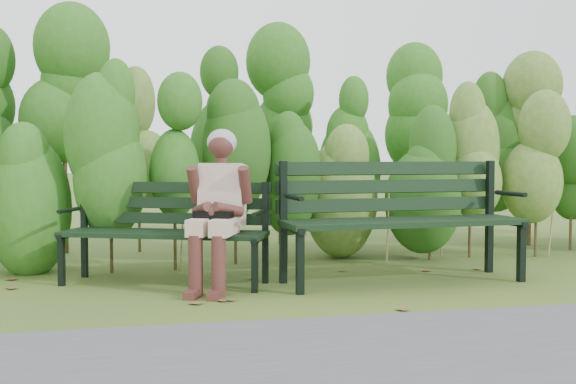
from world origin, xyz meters
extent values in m
plane|color=#3A5224|center=(0.00, 0.00, 0.00)|extent=(80.00, 80.00, 0.00)
cube|color=#474749|center=(0.00, -2.20, 0.01)|extent=(60.00, 2.50, 0.01)
cylinder|color=#47381E|center=(-2.14, 1.30, 0.40)|extent=(0.03, 0.03, 0.80)
ellipsoid|color=#2C6418|center=(-2.14, 1.30, 1.04)|extent=(0.64, 0.64, 1.44)
cylinder|color=#47381E|center=(-1.53, 1.30, 0.40)|extent=(0.03, 0.03, 0.80)
ellipsoid|color=#2C6418|center=(-1.53, 1.30, 1.04)|extent=(0.64, 0.64, 1.44)
cylinder|color=#47381E|center=(-0.92, 1.30, 0.40)|extent=(0.03, 0.03, 0.80)
ellipsoid|color=#2C6418|center=(-0.92, 1.30, 1.04)|extent=(0.64, 0.64, 1.44)
cylinder|color=#47381E|center=(-0.31, 1.30, 0.40)|extent=(0.03, 0.03, 0.80)
ellipsoid|color=#2C6418|center=(-0.31, 1.30, 1.04)|extent=(0.64, 0.64, 1.44)
cylinder|color=#47381E|center=(0.31, 1.30, 0.40)|extent=(0.03, 0.03, 0.80)
ellipsoid|color=#2C6418|center=(0.31, 1.30, 1.04)|extent=(0.64, 0.64, 1.44)
cylinder|color=#47381E|center=(0.92, 1.30, 0.40)|extent=(0.03, 0.03, 0.80)
ellipsoid|color=#2C6418|center=(0.92, 1.30, 1.04)|extent=(0.64, 0.64, 1.44)
cylinder|color=#47381E|center=(1.53, 1.30, 0.40)|extent=(0.03, 0.03, 0.80)
ellipsoid|color=#2C6418|center=(1.53, 1.30, 1.04)|extent=(0.64, 0.64, 1.44)
cylinder|color=#47381E|center=(2.14, 1.30, 0.40)|extent=(0.03, 0.03, 0.80)
ellipsoid|color=#2C6418|center=(2.14, 1.30, 1.04)|extent=(0.64, 0.64, 1.44)
cylinder|color=#47381E|center=(2.75, 1.30, 0.40)|extent=(0.03, 0.03, 0.80)
ellipsoid|color=#2C6418|center=(2.75, 1.30, 1.04)|extent=(0.64, 0.64, 1.44)
cylinder|color=#47381E|center=(-1.92, 2.30, 0.55)|extent=(0.04, 0.04, 1.10)
ellipsoid|color=#29531B|center=(-1.92, 2.30, 1.43)|extent=(0.70, 0.70, 1.98)
cylinder|color=#47381E|center=(-1.15, 2.30, 0.55)|extent=(0.04, 0.04, 1.10)
ellipsoid|color=#29531B|center=(-1.15, 2.30, 1.43)|extent=(0.70, 0.70, 1.98)
cylinder|color=#47381E|center=(-0.38, 2.30, 0.55)|extent=(0.04, 0.04, 1.10)
ellipsoid|color=#29531B|center=(-0.38, 2.30, 1.43)|extent=(0.70, 0.70, 1.98)
cylinder|color=#47381E|center=(0.38, 2.30, 0.55)|extent=(0.04, 0.04, 1.10)
ellipsoid|color=#29531B|center=(0.38, 2.30, 1.43)|extent=(0.70, 0.70, 1.98)
cylinder|color=#47381E|center=(1.15, 2.30, 0.55)|extent=(0.04, 0.04, 1.10)
ellipsoid|color=#29531B|center=(1.15, 2.30, 1.43)|extent=(0.70, 0.70, 1.98)
cylinder|color=#47381E|center=(1.92, 2.30, 0.55)|extent=(0.04, 0.04, 1.10)
ellipsoid|color=#29531B|center=(1.92, 2.30, 1.43)|extent=(0.70, 0.70, 1.98)
cylinder|color=#47381E|center=(2.69, 2.30, 0.55)|extent=(0.04, 0.04, 1.10)
ellipsoid|color=#29531B|center=(2.69, 2.30, 1.43)|extent=(0.70, 0.70, 1.98)
cylinder|color=#47381E|center=(3.46, 2.30, 0.55)|extent=(0.04, 0.04, 1.10)
ellipsoid|color=#29531B|center=(3.46, 2.30, 1.43)|extent=(0.70, 0.70, 1.98)
cube|color=brown|center=(-0.90, -1.07, 0.00)|extent=(0.11, 0.10, 0.01)
cube|color=brown|center=(0.52, 0.45, 0.00)|extent=(0.08, 0.10, 0.01)
cube|color=brown|center=(2.16, 0.70, 0.00)|extent=(0.09, 0.11, 0.01)
cube|color=brown|center=(0.39, -0.90, 0.00)|extent=(0.08, 0.10, 0.01)
cube|color=brown|center=(-1.05, 0.84, 0.00)|extent=(0.11, 0.11, 0.01)
cube|color=brown|center=(-0.99, -0.62, 0.00)|extent=(0.07, 0.09, 0.01)
cube|color=brown|center=(-0.98, 0.78, 0.00)|extent=(0.11, 0.11, 0.01)
cube|color=brown|center=(-1.15, -0.84, 0.00)|extent=(0.09, 0.11, 0.01)
cube|color=brown|center=(0.99, 0.12, 0.00)|extent=(0.11, 0.11, 0.01)
cube|color=brown|center=(0.02, -0.03, 0.00)|extent=(0.08, 0.10, 0.01)
cube|color=brown|center=(1.66, -0.40, 0.00)|extent=(0.11, 0.11, 0.01)
cube|color=brown|center=(-1.11, -0.14, 0.00)|extent=(0.09, 0.11, 0.01)
cube|color=brown|center=(-0.45, -1.13, 0.00)|extent=(0.10, 0.08, 0.01)
cube|color=brown|center=(-0.18, -0.67, 0.00)|extent=(0.11, 0.11, 0.01)
cube|color=brown|center=(-1.69, -0.78, 0.00)|extent=(0.09, 0.07, 0.01)
cube|color=black|center=(-1.07, 0.30, 0.42)|extent=(1.59, 0.72, 0.04)
cube|color=black|center=(-1.03, 0.40, 0.42)|extent=(1.59, 0.72, 0.04)
cube|color=black|center=(-0.99, 0.51, 0.42)|extent=(1.59, 0.72, 0.04)
cube|color=black|center=(-0.94, 0.62, 0.42)|extent=(1.59, 0.72, 0.04)
cube|color=black|center=(-0.91, 0.70, 0.52)|extent=(1.57, 0.67, 0.10)
cube|color=black|center=(-0.91, 0.71, 0.65)|extent=(1.57, 0.67, 0.10)
cube|color=black|center=(-0.90, 0.72, 0.78)|extent=(1.57, 0.67, 0.10)
cube|color=black|center=(-1.82, 0.58, 0.21)|extent=(0.06, 0.06, 0.42)
cube|color=black|center=(-1.67, 0.95, 0.42)|extent=(0.06, 0.06, 0.83)
cube|color=black|center=(-1.75, 0.75, 0.40)|extent=(0.22, 0.45, 0.04)
cylinder|color=black|center=(-1.76, 0.71, 0.60)|extent=(0.16, 0.33, 0.03)
cube|color=black|center=(-0.34, -0.01, 0.21)|extent=(0.06, 0.06, 0.42)
cube|color=black|center=(-0.19, 0.36, 0.42)|extent=(0.06, 0.06, 0.83)
cube|color=black|center=(-0.27, 0.16, 0.40)|extent=(0.22, 0.45, 0.04)
cylinder|color=black|center=(-0.29, 0.12, 0.60)|extent=(0.16, 0.33, 0.03)
cube|color=black|center=(0.95, -0.07, 0.50)|extent=(2.02, 0.25, 0.04)
cube|color=black|center=(0.94, 0.07, 0.50)|extent=(2.02, 0.25, 0.04)
cube|color=black|center=(0.93, 0.21, 0.50)|extent=(2.02, 0.25, 0.04)
cube|color=black|center=(0.92, 0.35, 0.50)|extent=(2.02, 0.25, 0.04)
cube|color=black|center=(0.91, 0.45, 0.63)|extent=(2.01, 0.19, 0.12)
cube|color=black|center=(0.91, 0.47, 0.78)|extent=(2.01, 0.19, 0.12)
cube|color=black|center=(0.91, 0.48, 0.94)|extent=(2.01, 0.19, 0.12)
cube|color=black|center=(-0.01, -0.15, 0.25)|extent=(0.06, 0.06, 0.50)
cube|color=black|center=(-0.04, 0.33, 0.50)|extent=(0.06, 0.06, 1.01)
cube|color=black|center=(-0.03, 0.08, 0.48)|extent=(0.09, 0.56, 0.04)
cylinder|color=black|center=(-0.02, 0.02, 0.73)|extent=(0.07, 0.42, 0.04)
cube|color=black|center=(1.91, -0.02, 0.25)|extent=(0.06, 0.06, 0.50)
cube|color=black|center=(1.87, 0.46, 0.50)|extent=(0.06, 0.06, 1.01)
cube|color=black|center=(1.89, 0.20, 0.48)|extent=(0.09, 0.56, 0.04)
cylinder|color=black|center=(1.89, 0.14, 0.73)|extent=(0.07, 0.42, 0.04)
cube|color=beige|center=(-0.73, 0.12, 0.51)|extent=(0.28, 0.44, 0.13)
cube|color=beige|center=(-0.56, 0.05, 0.51)|extent=(0.28, 0.44, 0.13)
cylinder|color=#4D2520|center=(-0.79, -0.04, 0.23)|extent=(0.14, 0.14, 0.46)
cylinder|color=#4D2520|center=(-0.62, -0.10, 0.23)|extent=(0.14, 0.14, 0.46)
cube|color=#4D2520|center=(-0.82, -0.11, 0.03)|extent=(0.16, 0.22, 0.06)
cube|color=#4D2520|center=(-0.65, -0.18, 0.03)|extent=(0.16, 0.22, 0.06)
cube|color=beige|center=(-0.54, 0.34, 0.73)|extent=(0.42, 0.36, 0.51)
cylinder|color=#4D2520|center=(-0.55, 0.32, 1.00)|extent=(0.09, 0.09, 0.10)
sphere|color=#4D2520|center=(-0.55, 0.31, 1.13)|extent=(0.21, 0.21, 0.21)
ellipsoid|color=gray|center=(-0.55, 0.33, 1.15)|extent=(0.24, 0.23, 0.22)
cylinder|color=#4D2520|center=(-0.77, 0.34, 0.82)|extent=(0.16, 0.22, 0.31)
cylinder|color=#4D2520|center=(-0.38, 0.18, 0.82)|extent=(0.16, 0.22, 0.31)
cylinder|color=#4D2520|center=(-0.72, 0.18, 0.63)|extent=(0.15, 0.28, 0.13)
cylinder|color=#4D2520|center=(-0.52, 0.10, 0.63)|extent=(0.27, 0.20, 0.13)
sphere|color=#4D2520|center=(-0.64, 0.09, 0.61)|extent=(0.11, 0.11, 0.11)
cube|color=black|center=(-0.64, 0.10, 0.55)|extent=(0.32, 0.22, 0.16)
camera|label=1|loc=(-1.15, -5.05, 1.04)|focal=42.00mm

